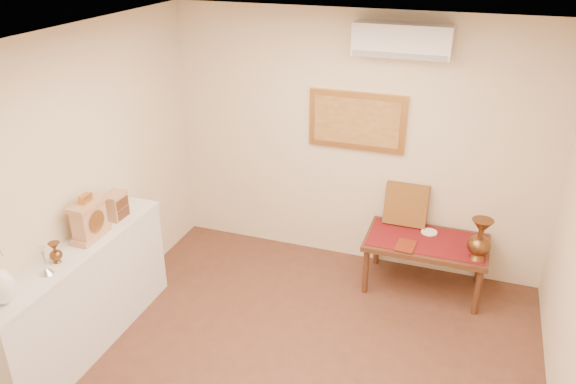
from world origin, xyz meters
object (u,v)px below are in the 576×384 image
at_px(mantel_clock, 89,220).
at_px(low_table, 426,246).
at_px(display_ledge, 84,298).
at_px(wooden_chest, 116,206).
at_px(brass_urn_tall, 481,235).

distance_m(mantel_clock, low_table, 3.21).
distance_m(display_ledge, mantel_clock, 0.70).
distance_m(display_ledge, wooden_chest, 0.85).
height_order(brass_urn_tall, mantel_clock, mantel_clock).
bearing_deg(wooden_chest, mantel_clock, -88.22).
relative_size(brass_urn_tall, mantel_clock, 1.21).
bearing_deg(brass_urn_tall, mantel_clock, -154.97).
xyz_separation_m(brass_urn_tall, display_ledge, (-3.16, -1.68, -0.32)).
relative_size(brass_urn_tall, low_table, 0.41).
xyz_separation_m(wooden_chest, low_table, (2.68, 1.29, -0.62)).
relative_size(mantel_clock, low_table, 0.34).
height_order(wooden_chest, low_table, wooden_chest).
xyz_separation_m(mantel_clock, low_table, (2.66, 1.67, -0.67)).
bearing_deg(mantel_clock, low_table, 32.05).
bearing_deg(display_ledge, mantel_clock, 87.26).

